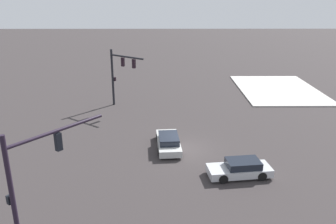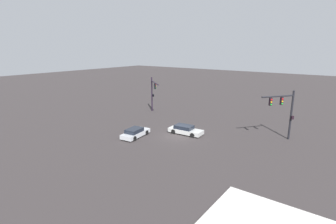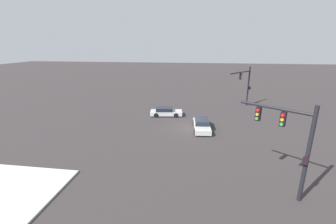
% 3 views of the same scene
% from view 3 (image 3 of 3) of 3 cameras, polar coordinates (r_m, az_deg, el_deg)
% --- Properties ---
extents(ground_plane, '(201.34, 201.34, 0.00)m').
position_cam_3_polar(ground_plane, '(27.26, 5.85, -4.07)').
color(ground_plane, '#332E2E').
extents(traffic_signal_near_corner, '(3.23, 3.86, 6.39)m').
position_cam_3_polar(traffic_signal_near_corner, '(16.08, 29.01, -5.48)').
color(traffic_signal_near_corner, black).
rests_on(traffic_signal_near_corner, ground).
extents(traffic_signal_opposite_side, '(4.59, 4.00, 6.34)m').
position_cam_3_polar(traffic_signal_opposite_side, '(37.65, 19.15, 7.37)').
color(traffic_signal_opposite_side, black).
rests_on(traffic_signal_opposite_side, ground).
extents(sedan_car_approaching, '(2.30, 4.61, 1.21)m').
position_cam_3_polar(sedan_car_approaching, '(31.57, -0.58, 0.06)').
color(sedan_car_approaching, '#B5B8BC').
rests_on(sedan_car_approaching, ground).
extents(sedan_car_waiting_far, '(4.82, 2.16, 1.21)m').
position_cam_3_polar(sedan_car_waiting_far, '(26.82, 8.58, -3.22)').
color(sedan_car_waiting_far, '#B4B5B2').
rests_on(sedan_car_waiting_far, ground).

